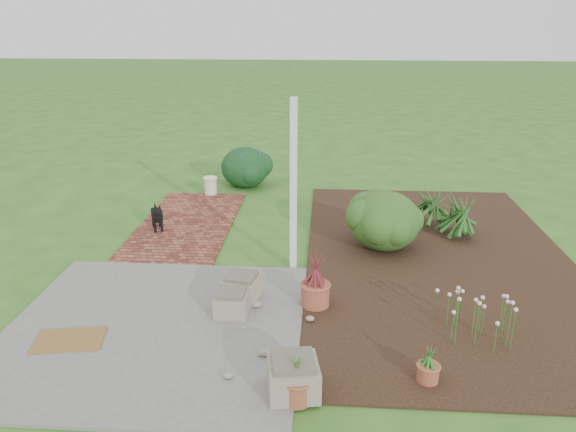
# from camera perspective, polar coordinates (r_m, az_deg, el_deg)

# --- Properties ---
(ground) EXTENTS (80.00, 80.00, 0.00)m
(ground) POSITION_cam_1_polar(r_m,az_deg,el_deg) (8.29, -1.58, -5.46)
(ground) COLOR #2A601E
(ground) RESTS_ON ground
(concrete_patio) EXTENTS (3.50, 3.50, 0.04)m
(concrete_patio) POSITION_cam_1_polar(r_m,az_deg,el_deg) (7.00, -13.44, -10.98)
(concrete_patio) COLOR #61615E
(concrete_patio) RESTS_ON ground
(brick_path) EXTENTS (1.60, 3.50, 0.04)m
(brick_path) POSITION_cam_1_polar(r_m,az_deg,el_deg) (10.16, -10.21, -0.77)
(brick_path) COLOR #5C231D
(brick_path) RESTS_ON ground
(garden_bed) EXTENTS (4.00, 7.00, 0.03)m
(garden_bed) POSITION_cam_1_polar(r_m,az_deg,el_deg) (8.88, 15.06, -4.30)
(garden_bed) COLOR black
(garden_bed) RESTS_ON ground
(veranda_post) EXTENTS (0.10, 0.10, 2.50)m
(veranda_post) POSITION_cam_1_polar(r_m,az_deg,el_deg) (7.91, 0.57, 2.99)
(veranda_post) COLOR white
(veranda_post) RESTS_ON ground
(stone_trough_near) EXTENTS (0.56, 0.56, 0.33)m
(stone_trough_near) POSITION_cam_1_polar(r_m,az_deg,el_deg) (5.69, 0.54, -16.11)
(stone_trough_near) COLOR gray
(stone_trough_near) RESTS_ON concrete_patio
(stone_trough_mid) EXTENTS (0.51, 0.51, 0.29)m
(stone_trough_mid) POSITION_cam_1_polar(r_m,az_deg,el_deg) (7.38, -4.71, -7.30)
(stone_trough_mid) COLOR gray
(stone_trough_mid) RESTS_ON concrete_patio
(stone_trough_far) EXTENTS (0.40, 0.40, 0.27)m
(stone_trough_far) POSITION_cam_1_polar(r_m,az_deg,el_deg) (7.04, -5.75, -8.88)
(stone_trough_far) COLOR #7E6E5E
(stone_trough_far) RESTS_ON concrete_patio
(coir_doormat) EXTENTS (0.84, 0.62, 0.02)m
(coir_doormat) POSITION_cam_1_polar(r_m,az_deg,el_deg) (6.99, -21.33, -11.64)
(coir_doormat) COLOR brown
(coir_doormat) RESTS_ON concrete_patio
(black_dog) EXTENTS (0.30, 0.51, 0.46)m
(black_dog) POSITION_cam_1_polar(r_m,az_deg,el_deg) (9.81, -13.16, 0.10)
(black_dog) COLOR black
(black_dog) RESTS_ON brick_path
(cream_ceramic_urn) EXTENTS (0.31, 0.31, 0.34)m
(cream_ceramic_urn) POSITION_cam_1_polar(r_m,az_deg,el_deg) (11.67, -7.88, 3.08)
(cream_ceramic_urn) COLOR beige
(cream_ceramic_urn) RESTS_ON brick_path
(evergreen_shrub) EXTENTS (1.37, 1.37, 0.94)m
(evergreen_shrub) POSITION_cam_1_polar(r_m,az_deg,el_deg) (8.95, 9.80, -0.32)
(evergreen_shrub) COLOR #204313
(evergreen_shrub) RESTS_ON garden_bed
(agapanthus_clump_back) EXTENTS (1.16, 1.16, 0.87)m
(agapanthus_clump_back) POSITION_cam_1_polar(r_m,az_deg,el_deg) (9.68, 16.98, 0.43)
(agapanthus_clump_back) COLOR #0C3811
(agapanthus_clump_back) RESTS_ON garden_bed
(agapanthus_clump_front) EXTENTS (1.02, 1.02, 0.89)m
(agapanthus_clump_front) POSITION_cam_1_polar(r_m,az_deg,el_deg) (10.08, 14.18, 1.49)
(agapanthus_clump_front) COLOR #123F17
(agapanthus_clump_front) RESTS_ON garden_bed
(pink_flower_patch) EXTENTS (0.94, 0.94, 0.56)m
(pink_flower_patch) POSITION_cam_1_polar(r_m,az_deg,el_deg) (6.88, 18.26, -9.26)
(pink_flower_patch) COLOR #113D0F
(pink_flower_patch) RESTS_ON garden_bed
(terracotta_pot_bronze) EXTENTS (0.37, 0.37, 0.29)m
(terracotta_pot_bronze) POSITION_cam_1_polar(r_m,az_deg,el_deg) (7.22, 2.77, -7.97)
(terracotta_pot_bronze) COLOR #9D4F35
(terracotta_pot_bronze) RESTS_ON garden_bed
(terracotta_pot_small_left) EXTENTS (0.26, 0.26, 0.18)m
(terracotta_pot_small_left) POSITION_cam_1_polar(r_m,az_deg,el_deg) (6.06, 14.04, -15.19)
(terracotta_pot_small_left) COLOR #9B4E34
(terracotta_pot_small_left) RESTS_ON garden_bed
(terracotta_pot_small_right) EXTENTS (0.37, 0.37, 0.25)m
(terracotta_pot_small_right) POSITION_cam_1_polar(r_m,az_deg,el_deg) (5.62, 0.88, -17.24)
(terracotta_pot_small_right) COLOR brown
(terracotta_pot_small_right) RESTS_ON garden_bed
(purple_flowering_bush) EXTENTS (1.26, 1.26, 0.88)m
(purple_flowering_bush) POSITION_cam_1_polar(r_m,az_deg,el_deg) (12.20, -4.37, 5.06)
(purple_flowering_bush) COLOR black
(purple_flowering_bush) RESTS_ON ground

